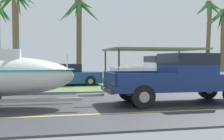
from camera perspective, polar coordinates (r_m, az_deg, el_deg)
ground at (r=19.93m, az=5.32°, el=-2.74°), size 36.00×22.00×0.11m
pickup_truck_towing at (r=11.57m, az=13.91°, el=-1.03°), size 5.49×2.13×1.88m
boat_on_trailer at (r=10.49m, az=-20.49°, el=-1.11°), size 6.11×2.22×2.33m
parked_pickup_background at (r=18.17m, az=9.40°, el=0.12°), size 5.46×2.15×1.89m
parked_sedan_near at (r=18.65m, az=-9.57°, el=-0.99°), size 4.68×1.82×1.38m
carport_awning at (r=25.03m, az=7.93°, el=3.86°), size 7.65×5.71×2.56m
palm_tree_near_left at (r=27.01m, az=18.21°, el=9.09°), size 2.90×2.46×6.75m
palm_tree_near_right at (r=21.27m, az=-6.29°, el=9.64°), size 3.19×3.13×6.05m
palm_tree_mid at (r=20.21m, az=-18.14°, el=10.42°), size 2.88×3.19×6.36m
palm_tree_far_right at (r=29.38m, az=20.45°, el=7.90°), size 3.33×2.98×6.37m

